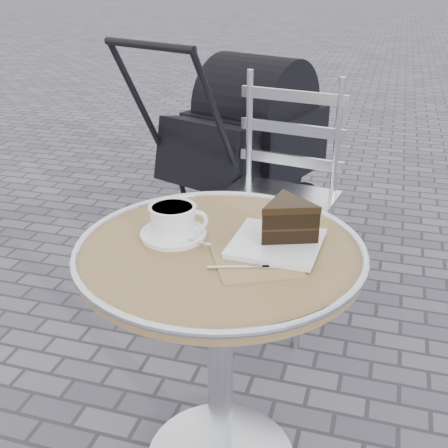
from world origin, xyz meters
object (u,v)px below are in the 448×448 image
(bistro_chair, at_px, (283,171))
(cake_plate_set, at_px, (285,225))
(cafe_table, at_px, (220,304))
(cappuccino_set, at_px, (174,223))
(baby_stroller, at_px, (242,152))

(bistro_chair, bearing_deg, cake_plate_set, -70.35)
(bistro_chair, bearing_deg, cafe_table, -79.96)
(cappuccino_set, relative_size, baby_stroller, 0.17)
(cafe_table, height_order, bistro_chair, bistro_chair)
(cake_plate_set, xyz_separation_m, baby_stroller, (-0.47, 1.40, -0.29))
(cafe_table, distance_m, baby_stroller, 1.50)
(cafe_table, height_order, baby_stroller, baby_stroller)
(cappuccino_set, bearing_deg, cake_plate_set, -6.78)
(cappuccino_set, xyz_separation_m, bistro_chair, (0.11, 0.91, -0.16))
(cafe_table, bearing_deg, bistro_chair, 91.20)
(cafe_table, xyz_separation_m, bistro_chair, (-0.02, 0.93, 0.04))
(cappuccino_set, bearing_deg, cafe_table, -25.14)
(cappuccino_set, relative_size, cake_plate_set, 0.57)
(cappuccino_set, relative_size, bistro_chair, 0.19)
(cafe_table, relative_size, bistro_chair, 0.76)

